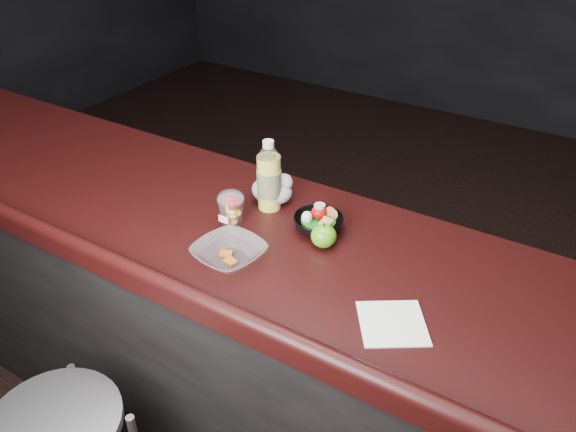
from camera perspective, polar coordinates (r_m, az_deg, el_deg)
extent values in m
cube|color=black|center=(2.01, 1.26, -15.43)|extent=(4.00, 0.65, 0.98)
cube|color=black|center=(1.66, 1.48, -3.68)|extent=(4.06, 0.71, 0.04)
cylinder|color=#B7B7BC|center=(1.71, -22.70, -18.88)|extent=(0.40, 0.40, 0.03)
cylinder|color=yellow|center=(1.79, -1.93, 3.42)|extent=(0.07, 0.07, 0.18)
cylinder|color=white|center=(1.79, -1.93, 3.42)|extent=(0.08, 0.08, 0.18)
cone|color=white|center=(1.74, -1.99, 6.51)|extent=(0.07, 0.07, 0.03)
cylinder|color=white|center=(1.72, -2.01, 7.31)|extent=(0.03, 0.03, 0.02)
cylinder|color=#072D99|center=(1.79, -1.93, 3.42)|extent=(0.08, 0.08, 0.09)
ellipsoid|color=white|center=(1.70, -5.86, 1.81)|extent=(0.08, 0.08, 0.05)
ellipsoid|color=#3C8B10|center=(1.64, 3.65, -2.04)|extent=(0.08, 0.08, 0.07)
cylinder|color=black|center=(1.62, 3.69, -0.94)|extent=(0.01, 0.01, 0.01)
ellipsoid|color=silver|center=(1.84, -1.66, 2.58)|extent=(0.14, 0.11, 0.08)
sphere|color=silver|center=(1.82, -0.43, 3.43)|extent=(0.06, 0.06, 0.06)
imported|color=black|center=(1.71, 3.10, -0.76)|extent=(0.18, 0.18, 0.05)
cylinder|color=#0F470C|center=(1.71, 3.11, -0.49)|extent=(0.11, 0.11, 0.01)
ellipsoid|color=#AB0708|center=(1.70, 3.21, 0.39)|extent=(0.05, 0.05, 0.04)
cylinder|color=beige|center=(1.69, 3.23, 1.02)|extent=(0.03, 0.03, 0.01)
ellipsoid|color=white|center=(1.69, 1.93, -0.15)|extent=(0.03, 0.03, 0.04)
imported|color=silver|center=(1.59, -6.00, -3.80)|extent=(0.22, 0.22, 0.05)
cube|color=#990F0C|center=(1.62, -6.30, -3.80)|extent=(0.04, 0.04, 0.01)
cube|color=#990F0C|center=(1.59, -5.88, -4.58)|extent=(0.04, 0.04, 0.01)
cube|color=white|center=(1.43, 10.56, -10.66)|extent=(0.22, 0.22, 0.00)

